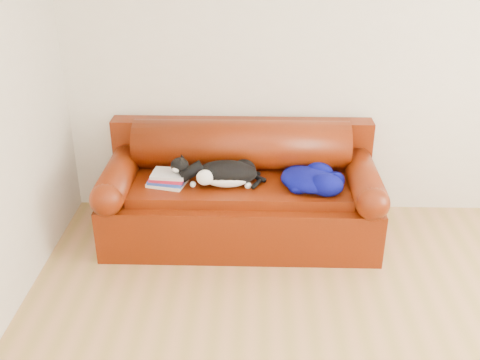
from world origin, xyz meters
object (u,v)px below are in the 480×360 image
at_px(sofa_base, 241,209).
at_px(book_stack, 168,178).
at_px(cat, 226,174).
at_px(blanket, 311,179).

relative_size(sofa_base, book_stack, 6.67).
bearing_deg(book_stack, sofa_base, 10.35).
xyz_separation_m(sofa_base, cat, (-0.10, -0.10, 0.35)).
relative_size(sofa_base, cat, 3.18).
xyz_separation_m(sofa_base, blanket, (0.53, -0.11, 0.33)).
height_order(sofa_base, book_stack, book_stack).
bearing_deg(book_stack, cat, -0.36).
relative_size(book_stack, cat, 0.48).
distance_m(sofa_base, book_stack, 0.63).
relative_size(book_stack, blanket, 0.58).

